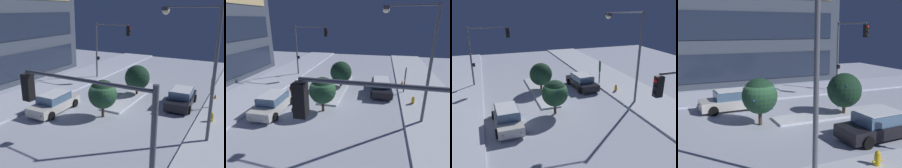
{
  "view_description": "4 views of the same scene",
  "coord_description": "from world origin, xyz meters",
  "views": [
    {
      "loc": [
        -15.57,
        -8.96,
        7.96
      ],
      "look_at": [
        1.5,
        0.5,
        2.15
      ],
      "focal_mm": 40.75,
      "sensor_mm": 36.0,
      "label": 1
    },
    {
      "loc": [
        -13.61,
        -4.04,
        7.3
      ],
      "look_at": [
        0.98,
        -0.65,
        2.04
      ],
      "focal_mm": 30.08,
      "sensor_mm": 36.0,
      "label": 2
    },
    {
      "loc": [
        -17.95,
        5.55,
        8.98
      ],
      "look_at": [
        -0.81,
        -0.25,
        2.75
      ],
      "focal_mm": 38.91,
      "sensor_mm": 36.0,
      "label": 3
    },
    {
      "loc": [
        -5.25,
        -16.27,
        5.83
      ],
      "look_at": [
        1.58,
        -0.1,
        2.51
      ],
      "focal_mm": 46.87,
      "sensor_mm": 36.0,
      "label": 4
    }
  ],
  "objects": [
    {
      "name": "ground",
      "position": [
        0.0,
        0.0,
        0.0
      ],
      "size": [
        52.0,
        52.0,
        0.0
      ],
      "primitive_type": "plane",
      "color": "silver"
    },
    {
      "name": "curb_strip_near",
      "position": [
        0.0,
        -8.65,
        0.07
      ],
      "size": [
        52.0,
        5.2,
        0.14
      ],
      "primitive_type": "cube",
      "color": "silver",
      "rests_on": "ground"
    },
    {
      "name": "curb_strip_far",
      "position": [
        0.0,
        8.65,
        0.07
      ],
      "size": [
        52.0,
        5.2,
        0.14
      ],
      "primitive_type": "cube",
      "color": "silver",
      "rests_on": "ground"
    },
    {
      "name": "median_strip",
      "position": [
        5.27,
        0.34,
        0.07
      ],
      "size": [
        9.0,
        1.8,
        0.14
      ],
      "primitive_type": "cube",
      "color": "silver",
      "rests_on": "ground"
    },
    {
      "name": "car_near",
      "position": [
        5.01,
        -4.27,
        0.71
      ],
      "size": [
        4.73,
        2.31,
        1.49
      ],
      "rotation": [
        0.0,
        0.0,
        0.06
      ],
      "color": "black",
      "rests_on": "ground"
    },
    {
      "name": "car_far",
      "position": [
        -1.09,
        4.35,
        0.71
      ],
      "size": [
        4.73,
        2.15,
        1.49
      ],
      "rotation": [
        0.0,
        0.0,
        3.17
      ],
      "color": "silver",
      "rests_on": "ground"
    },
    {
      "name": "traffic_light_corner_far_right",
      "position": [
        9.29,
        5.23,
        4.42
      ],
      "size": [
        0.32,
        4.42,
        6.48
      ],
      "rotation": [
        0.0,
        0.0,
        -1.57
      ],
      "color": "#565960",
      "rests_on": "ground"
    },
    {
      "name": "traffic_light_corner_near_left",
      "position": [
        -9.32,
        -4.75,
        4.25
      ],
      "size": [
        0.32,
        5.23,
        6.01
      ],
      "rotation": [
        0.0,
        0.0,
        1.57
      ],
      "color": "#565960",
      "rests_on": "ground"
    },
    {
      "name": "street_lamp_arched",
      "position": [
        -0.38,
        -6.36,
        5.34
      ],
      "size": [
        0.57,
        3.45,
        8.21
      ],
      "rotation": [
        0.0,
        0.0,
        1.51
      ],
      "color": "#565960",
      "rests_on": "ground"
    },
    {
      "name": "fire_hydrant",
      "position": [
        2.65,
        -7.08,
        0.38
      ],
      "size": [
        0.48,
        0.26,
        0.79
      ],
      "color": "gold",
      "rests_on": "ground"
    },
    {
      "name": "parking_info_sign",
      "position": [
        5.42,
        -6.56,
        1.7
      ],
      "size": [
        0.55,
        0.15,
        2.68
      ],
      "rotation": [
        0.0,
        0.0,
        1.4
      ],
      "color": "black",
      "rests_on": "ground"
    },
    {
      "name": "decorated_tree_median",
      "position": [
        -0.22,
        0.34,
        1.82
      ],
      "size": [
        2.18,
        2.18,
        2.92
      ],
      "color": "#473323",
      "rests_on": "ground"
    },
    {
      "name": "decorated_tree_left_of_median",
      "position": [
        5.67,
        0.1,
        1.75
      ],
      "size": [
        2.38,
        2.34,
        2.92
      ],
      "color": "#473323",
      "rests_on": "ground"
    },
    {
      "name": "construction_cone",
      "position": [
        7.97,
        -6.62,
        0.28
      ],
      "size": [
        0.36,
        0.36,
        0.55
      ],
      "primitive_type": "cone",
      "color": "orange",
      "rests_on": "ground"
    }
  ]
}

